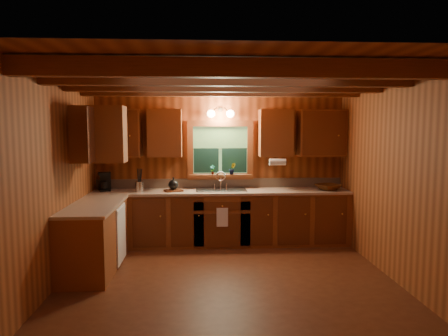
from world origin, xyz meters
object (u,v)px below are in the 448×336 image
cutting_board (173,191)px  wicker_basket (328,187)px  coffee_maker (105,182)px  sink (221,193)px

cutting_board → wicker_basket: (2.55, -0.02, 0.04)m
coffee_maker → cutting_board: coffee_maker is taller
sink → coffee_maker: coffee_maker is taller
sink → coffee_maker: size_ratio=2.69×
sink → cutting_board: (-0.78, -0.06, 0.06)m
cutting_board → sink: bearing=-15.5°
coffee_maker → cutting_board: bearing=-26.8°
cutting_board → wicker_basket: 2.55m
coffee_maker → cutting_board: (1.13, -0.14, -0.14)m
sink → wicker_basket: bearing=-2.6°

